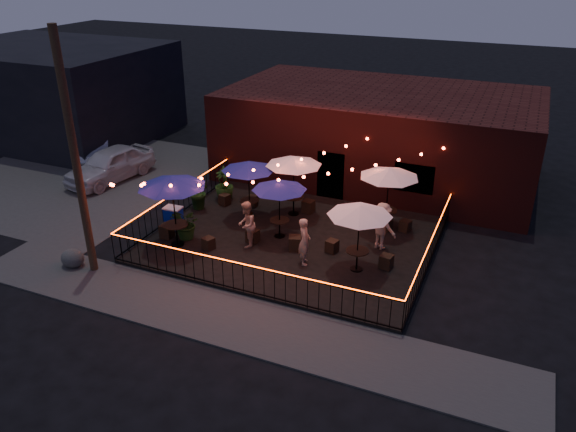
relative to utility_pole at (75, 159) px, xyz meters
The scene contains 39 objects.
ground 7.21m from the utility_pole, 25.71° to the left, with size 110.00×110.00×0.00m, color black.
patio 8.11m from the utility_pole, 40.43° to the left, with size 10.00×8.00×0.15m, color black.
sidewalk 6.74m from the utility_pole, ahead, with size 18.00×2.50×0.05m, color #42403D.
parking_lot 10.15m from the utility_pole, 135.00° to the left, with size 11.00×12.00×0.02m, color #42403D.
brick_building 14.27m from the utility_pole, 63.05° to the left, with size 14.00×8.00×4.00m.
background_building 17.19m from the utility_pole, 137.37° to the left, with size 12.00×9.00×5.00m, color black.
utility_pole is the anchor object (origin of this frame).
fence_front 6.38m from the utility_pole, ahead, with size 10.00×0.04×1.04m.
fence_left 5.70m from the utility_pole, 85.03° to the left, with size 0.04×8.00×1.04m.
fence_right 11.85m from the utility_pole, 23.86° to the left, with size 0.04×8.00×1.04m.
festoon_lights 6.32m from the utility_pole, 44.40° to the left, with size 10.02×8.72×1.32m.
cafe_table_0 3.32m from the utility_pole, 54.36° to the left, with size 2.64×2.64×2.65m.
cafe_table_1 6.61m from the utility_pole, 60.99° to the left, with size 2.67×2.67×2.32m.
cafe_table_2 6.89m from the utility_pole, 42.61° to the left, with size 2.52×2.52×2.21m.
cafe_table_3 8.13m from the utility_pole, 54.77° to the left, with size 2.71×2.71×2.45m.
cafe_table_4 9.04m from the utility_pole, 22.15° to the left, with size 2.62×2.62×2.34m.
cafe_table_5 10.84m from the utility_pole, 39.15° to the left, with size 2.47×2.47×2.45m.
bistro_chair_0 4.67m from the utility_pole, 69.07° to the left, with size 0.42×0.42×0.50m, color black.
bistro_chair_1 5.36m from the utility_pole, 41.65° to the left, with size 0.37×0.37×0.43m, color black.
bistro_chair_2 7.35m from the utility_pole, 75.54° to the left, with size 0.38×0.38×0.45m, color black.
bistro_chair_3 7.92m from the utility_pole, 67.18° to the left, with size 0.39×0.39×0.46m, color black.
bistro_chair_4 6.64m from the utility_pole, 41.78° to the left, with size 0.40×0.40×0.47m, color black.
bistro_chair_5 7.81m from the utility_pole, 33.13° to the left, with size 0.44×0.44×0.52m, color black.
bistro_chair_6 9.29m from the utility_pole, 53.57° to the left, with size 0.43×0.43×0.51m, color black.
bistro_chair_7 10.07m from the utility_pole, 44.97° to the left, with size 0.35×0.35×0.41m, color black.
bistro_chair_8 8.97m from the utility_pole, 30.52° to the left, with size 0.38×0.38×0.45m, color black.
bistro_chair_9 10.53m from the utility_pole, 22.94° to the left, with size 0.40×0.40×0.47m, color black.
bistro_chair_10 11.29m from the utility_pole, 38.15° to the left, with size 0.36×0.36×0.43m, color black.
bistro_chair_11 11.91m from the utility_pole, 36.82° to the left, with size 0.37×0.37×0.44m, color black.
patron_a 7.75m from the utility_pole, 25.21° to the left, with size 0.61×0.40×1.68m, color #D7A38A.
patron_b 6.09m from the utility_pole, 39.38° to the left, with size 0.83×0.65×1.71m, color #CFA38C.
patron_c 10.41m from the utility_pole, 30.90° to the left, with size 1.13×0.65×1.75m, color tan.
potted_shrub_a 4.77m from the utility_pole, 58.47° to the left, with size 1.09×0.94×1.21m, color #173A12.
potted_shrub_b 6.29m from the utility_pole, 80.68° to the left, with size 0.82×0.66×1.49m, color #14340C.
potted_shrub_c 7.50m from the utility_pole, 78.87° to the left, with size 0.81×0.81×1.45m, color #103B11.
cooler 4.96m from the utility_pole, 75.55° to the left, with size 0.69×0.50×0.88m.
boulder 3.75m from the utility_pole, behind, with size 0.86×0.73×0.67m, color #42423E.
car_white 8.96m from the utility_pole, 125.24° to the left, with size 1.82×4.52×1.54m, color silver.
car_silver 12.15m from the utility_pole, 130.10° to the left, with size 1.45×4.16×1.37m, color #97979E.
Camera 1 is at (7.16, -15.01, 9.92)m, focal length 35.00 mm.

